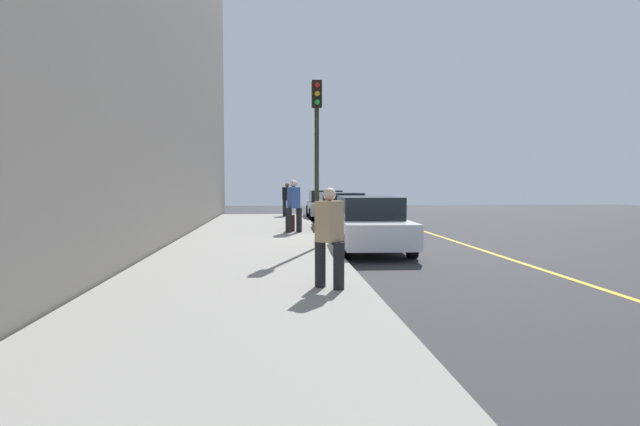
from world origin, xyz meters
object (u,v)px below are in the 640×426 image
object	(u,v)px
parked_car_silver	(325,205)
parked_car_white	(370,224)
parked_car_black	(341,212)
pedestrian_black_coat	(287,198)
pedestrian_tan_coat	(329,235)
rolling_suitcase	(292,223)
traffic_light_pole	(317,136)
pedestrian_blue_coat	(294,205)

from	to	relation	value
parked_car_silver	parked_car_white	size ratio (longest dim) A/B	0.99
parked_car_black	pedestrian_black_coat	size ratio (longest dim) A/B	2.61
pedestrian_tan_coat	rolling_suitcase	bearing A→B (deg)	-178.20
parked_car_silver	traffic_light_pole	world-z (taller)	traffic_light_pole
pedestrian_tan_coat	rolling_suitcase	size ratio (longest dim) A/B	1.75
parked_car_black	pedestrian_tan_coat	size ratio (longest dim) A/B	2.77
pedestrian_tan_coat	traffic_light_pole	world-z (taller)	traffic_light_pole
parked_car_black	pedestrian_black_coat	distance (m)	7.55
parked_car_black	traffic_light_pole	bearing A→B (deg)	-13.12
parked_car_black	traffic_light_pole	world-z (taller)	traffic_light_pole
parked_car_white	pedestrian_tan_coat	world-z (taller)	pedestrian_tan_coat
traffic_light_pole	rolling_suitcase	distance (m)	5.61
pedestrian_blue_coat	pedestrian_tan_coat	bearing A→B (deg)	1.55
parked_car_silver	parked_car_white	distance (m)	12.79
parked_car_white	traffic_light_pole	bearing A→B (deg)	-74.09
parked_car_black	pedestrian_blue_coat	xyz separation A→B (m)	(2.00, -1.95, 0.37)
traffic_light_pole	rolling_suitcase	size ratio (longest dim) A/B	4.67
parked_car_white	pedestrian_blue_coat	distance (m)	4.41
pedestrian_tan_coat	pedestrian_black_coat	distance (m)	18.86
parked_car_silver	pedestrian_tan_coat	bearing A→B (deg)	-5.34
parked_car_silver	rolling_suitcase	xyz separation A→B (m)	(8.34, -2.04, -0.31)
pedestrian_tan_coat	rolling_suitcase	world-z (taller)	pedestrian_tan_coat
parked_car_silver	pedestrian_black_coat	size ratio (longest dim) A/B	2.63
pedestrian_tan_coat	rolling_suitcase	distance (m)	10.15
parked_car_silver	pedestrian_blue_coat	distance (m)	9.10
pedestrian_black_coat	pedestrian_blue_coat	size ratio (longest dim) A/B	0.96
parked_car_silver	rolling_suitcase	world-z (taller)	parked_car_silver
rolling_suitcase	pedestrian_black_coat	bearing A→B (deg)	179.78
pedestrian_tan_coat	traffic_light_pole	size ratio (longest dim) A/B	0.37
rolling_suitcase	parked_car_white	bearing A→B (deg)	24.73
pedestrian_tan_coat	parked_car_white	bearing A→B (deg)	162.99
pedestrian_black_coat	traffic_light_pole	xyz separation A→B (m)	(13.63, 0.50, 2.06)
pedestrian_tan_coat	rolling_suitcase	xyz separation A→B (m)	(-10.12, -0.32, -0.59)
parked_car_silver	parked_car_black	xyz separation A→B (m)	(6.87, -0.03, -0.00)
pedestrian_blue_coat	traffic_light_pole	size ratio (longest dim) A/B	0.41
traffic_light_pole	rolling_suitcase	xyz separation A→B (m)	(-4.89, -0.53, -2.70)
pedestrian_blue_coat	rolling_suitcase	world-z (taller)	pedestrian_blue_coat
parked_car_black	traffic_light_pole	distance (m)	6.94
parked_car_black	rolling_suitcase	size ratio (longest dim) A/B	4.84
parked_car_black	traffic_light_pole	size ratio (longest dim) A/B	1.04
parked_car_silver	pedestrian_blue_coat	world-z (taller)	pedestrian_blue_coat
parked_car_black	pedestrian_black_coat	xyz separation A→B (m)	(-7.28, -1.98, 0.33)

